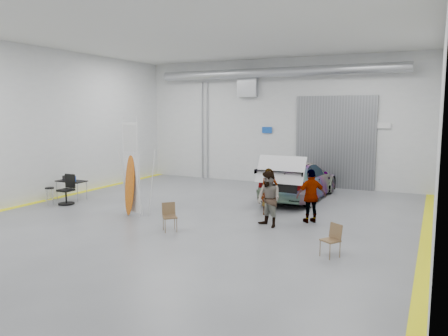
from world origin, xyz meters
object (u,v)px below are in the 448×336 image
at_px(shop_stool, 50,196).
at_px(surfboard_display, 132,176).
at_px(person_a, 269,192).
at_px(person_b, 269,199).
at_px(folding_chair_far, 330,247).
at_px(office_chair, 67,191).
at_px(person_c, 311,196).
at_px(work_table, 70,181).
at_px(sedan_car, 299,180).
at_px(folding_chair_near, 170,223).

bearing_deg(shop_stool, surfboard_display, 1.01).
height_order(person_a, person_b, person_b).
relative_size(surfboard_display, folding_chair_far, 4.12).
xyz_separation_m(person_a, folding_chair_far, (2.85, -3.46, -0.55)).
height_order(person_a, office_chair, person_a).
bearing_deg(folding_chair_far, person_c, 145.85).
xyz_separation_m(surfboard_display, folding_chair_far, (6.96, -1.33, -1.10)).
relative_size(folding_chair_far, work_table, 0.67).
bearing_deg(person_a, surfboard_display, -171.00).
bearing_deg(folding_chair_far, surfboard_display, -157.85).
relative_size(person_a, shop_stool, 2.36).
relative_size(person_c, surfboard_display, 0.51).
distance_m(sedan_car, shop_stool, 9.70).
bearing_deg(surfboard_display, shop_stool, -159.11).
relative_size(person_b, shop_stool, 2.54).
relative_size(person_a, folding_chair_far, 1.97).
xyz_separation_m(sedan_car, person_c, (1.46, -3.61, 0.11)).
xyz_separation_m(folding_chair_near, folding_chair_far, (4.75, -0.23, -0.01)).
bearing_deg(work_table, person_a, 7.13).
distance_m(person_a, folding_chair_far, 4.52).
bearing_deg(folding_chair_near, shop_stool, 126.82).
bearing_deg(surfboard_display, person_a, 47.28).
xyz_separation_m(person_b, person_c, (1.03, 1.09, -0.00)).
distance_m(person_b, person_c, 1.50).
distance_m(sedan_car, work_table, 9.20).
relative_size(person_b, work_table, 1.43).
relative_size(folding_chair_far, office_chair, 0.72).
xyz_separation_m(person_c, folding_chair_near, (-3.47, -2.83, -0.60)).
xyz_separation_m(person_b, shop_stool, (-8.48, -0.70, -0.52)).
xyz_separation_m(folding_chair_near, office_chair, (-5.56, 1.45, 0.23)).
relative_size(sedan_car, person_b, 3.01).
height_order(person_a, folding_chair_far, person_a).
relative_size(sedan_car, surfboard_display, 1.55).
relative_size(person_b, folding_chair_far, 2.12).
xyz_separation_m(folding_chair_far, office_chair, (-10.31, 1.67, 0.24)).
bearing_deg(sedan_car, person_b, 96.27).
distance_m(surfboard_display, folding_chair_near, 2.70).
relative_size(person_a, surfboard_display, 0.48).
height_order(surfboard_display, shop_stool, surfboard_display).
distance_m(person_a, office_chair, 7.67).
height_order(sedan_car, office_chair, sedan_car).
bearing_deg(folding_chair_far, person_b, 172.66).
bearing_deg(work_table, sedan_car, 27.22).
bearing_deg(shop_stool, work_table, 96.62).
distance_m(surfboard_display, work_table, 4.17).
height_order(person_a, shop_stool, person_a).
xyz_separation_m(surfboard_display, office_chair, (-3.35, 0.34, -0.86)).
xyz_separation_m(person_b, surfboard_display, (-4.64, -0.63, 0.49)).
bearing_deg(folding_chair_far, office_chair, -156.23).
bearing_deg(sedan_car, folding_chair_far, 113.44).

